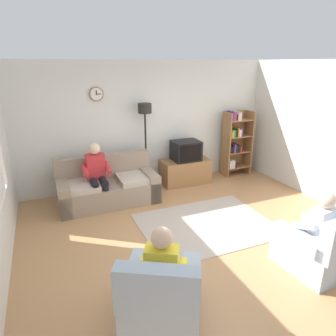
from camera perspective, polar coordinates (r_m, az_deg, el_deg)
name	(u,v)px	position (r m, az deg, el deg)	size (l,w,h in m)	color
ground_plane	(205,238)	(4.99, 6.91, -12.90)	(12.00, 12.00, 0.00)	#B27F51
back_wall_assembly	(148,124)	(6.78, -3.77, 8.23)	(6.20, 0.17, 2.70)	silver
couch	(108,187)	(6.10, -11.25, -3.59)	(1.91, 0.90, 0.90)	gray
tv_stand	(185,171)	(6.97, 3.24, -0.60)	(1.10, 0.56, 0.56)	olive
tv	(186,151)	(6.80, 3.41, 3.29)	(0.60, 0.49, 0.44)	black
bookshelf	(235,142)	(7.55, 12.50, 4.80)	(0.68, 0.36, 1.58)	olive
floor_lamp	(145,123)	(6.42, -4.32, 8.49)	(0.28, 0.28, 1.85)	black
armchair_near_window	(162,297)	(3.49, -1.13, -23.07)	(1.13, 1.16, 0.90)	#9EADBC
armchair_near_bookshelf	(318,249)	(4.63, 26.36, -13.50)	(0.87, 0.94, 0.90)	#9EADBC
area_rug	(206,225)	(5.34, 7.16, -10.53)	(2.20, 1.70, 0.01)	#AD9E8E
person_on_couch	(97,172)	(5.83, -13.21, -0.76)	(0.51, 0.54, 1.24)	red
person_in_left_armchair	(163,267)	(3.36, -0.95, -18.07)	(0.61, 0.63, 1.12)	yellow
person_in_right_armchair	(316,225)	(4.53, 26.05, -9.65)	(0.54, 0.56, 1.12)	silver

